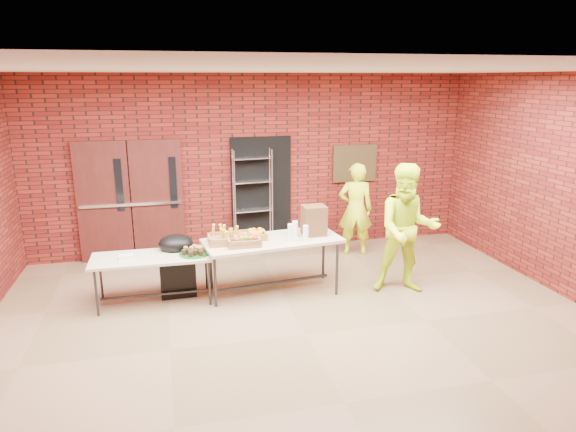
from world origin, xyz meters
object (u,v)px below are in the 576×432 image
(volunteer_man, at_px, (407,229))
(table_left, at_px, (153,260))
(wire_rack, at_px, (253,202))
(coffee_dispenser, at_px, (314,220))
(covered_grill, at_px, (177,264))
(volunteer_woman, at_px, (355,209))
(table_right, at_px, (273,244))

(volunteer_man, bearing_deg, table_left, -171.44)
(wire_rack, relative_size, coffee_dispenser, 4.25)
(coffee_dispenser, bearing_deg, table_left, -178.57)
(covered_grill, relative_size, volunteer_man, 0.47)
(coffee_dispenser, bearing_deg, covered_grill, 175.18)
(volunteer_man, bearing_deg, volunteer_woman, 109.93)
(table_left, relative_size, volunteer_woman, 1.01)
(wire_rack, distance_m, table_left, 2.58)
(coffee_dispenser, bearing_deg, volunteer_man, -21.75)
(table_right, distance_m, coffee_dispenser, 0.72)
(wire_rack, bearing_deg, volunteer_woman, -22.59)
(volunteer_woman, xyz_separation_m, volunteer_man, (0.13, -1.77, 0.13))
(wire_rack, distance_m, volunteer_woman, 1.85)
(table_left, bearing_deg, table_right, -0.63)
(wire_rack, bearing_deg, coffee_dispenser, -76.21)
(coffee_dispenser, relative_size, volunteer_man, 0.23)
(wire_rack, bearing_deg, covered_grill, -135.81)
(wire_rack, height_order, table_left, wire_rack)
(table_left, distance_m, volunteer_man, 3.69)
(table_left, distance_m, table_right, 1.72)
(covered_grill, bearing_deg, volunteer_woman, 16.43)
(covered_grill, bearing_deg, coffee_dispenser, -7.20)
(table_right, height_order, volunteer_woman, volunteer_woman)
(table_left, relative_size, covered_grill, 1.85)
(wire_rack, relative_size, table_right, 0.91)
(table_left, xyz_separation_m, table_right, (1.71, -0.03, 0.12))
(table_right, relative_size, coffee_dispenser, 4.69)
(table_right, height_order, coffee_dispenser, coffee_dispenser)
(wire_rack, distance_m, covered_grill, 2.23)
(table_left, relative_size, table_right, 0.81)
(table_left, bearing_deg, coffee_dispenser, 1.69)
(table_right, relative_size, covered_grill, 2.28)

